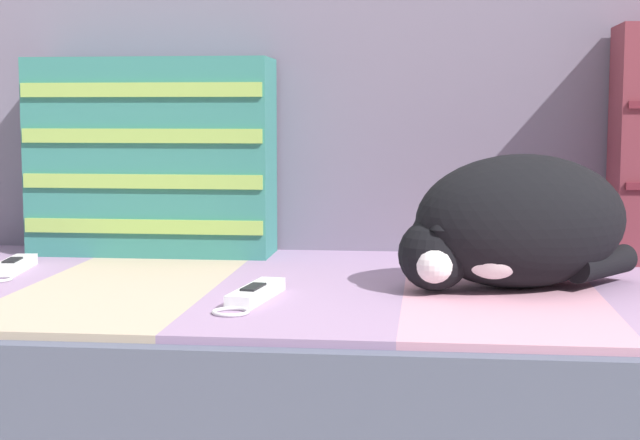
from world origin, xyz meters
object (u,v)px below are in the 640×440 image
object	(u,v)px
couch	(404,396)
game_remote_far	(254,294)
throw_pillow_striped	(152,157)
sleeping_cat	(515,225)
game_remote_near	(13,266)

from	to	relation	value
couch	game_remote_far	bearing A→B (deg)	-137.00
throw_pillow_striped	game_remote_far	xyz separation A→B (m)	(0.26, -0.42, -0.17)
sleeping_cat	game_remote_far	bearing A→B (deg)	-159.36
couch	sleeping_cat	size ratio (longest dim) A/B	4.61
couch	game_remote_far	xyz separation A→B (m)	(-0.20, -0.19, 0.19)
throw_pillow_striped	game_remote_near	size ratio (longest dim) A/B	2.24
sleeping_cat	game_remote_near	bearing A→B (deg)	175.63
couch	game_remote_far	size ratio (longest dim) A/B	8.47
game_remote_far	sleeping_cat	bearing A→B (deg)	20.64
couch	sleeping_cat	distance (m)	0.32
couch	game_remote_far	world-z (taller)	game_remote_far
couch	sleeping_cat	bearing A→B (deg)	-18.16
couch	sleeping_cat	world-z (taller)	sleeping_cat
couch	throw_pillow_striped	bearing A→B (deg)	153.35
sleeping_cat	game_remote_far	xyz separation A→B (m)	(-0.36, -0.14, -0.08)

